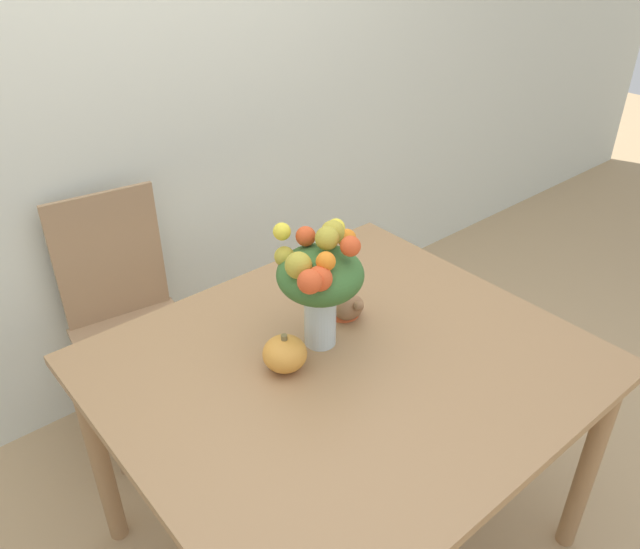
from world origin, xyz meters
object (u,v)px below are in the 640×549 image
object	(u,v)px
dining_chair_near_window	(129,320)
turkey_figurine	(346,305)
pumpkin	(285,354)
flower_vase	(320,278)

from	to	relation	value
dining_chair_near_window	turkey_figurine	bearing A→B (deg)	-56.71
turkey_figurine	dining_chair_near_window	xyz separation A→B (m)	(-0.38, 0.80, -0.32)
pumpkin	dining_chair_near_window	world-z (taller)	dining_chair_near_window
turkey_figurine	dining_chair_near_window	distance (m)	0.94
flower_vase	dining_chair_near_window	size ratio (longest dim) A/B	0.39
flower_vase	turkey_figurine	distance (m)	0.24
flower_vase	pumpkin	world-z (taller)	flower_vase
flower_vase	turkey_figurine	size ratio (longest dim) A/B	2.83
flower_vase	turkey_figurine	xyz separation A→B (m)	(0.15, 0.05, -0.18)
turkey_figurine	dining_chair_near_window	world-z (taller)	dining_chair_near_window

